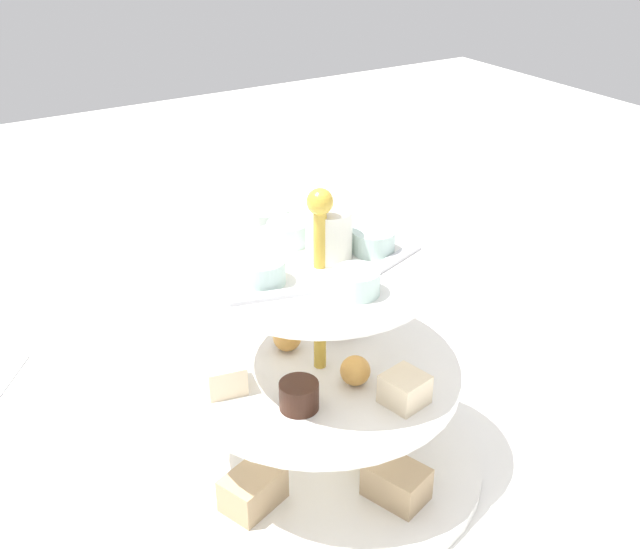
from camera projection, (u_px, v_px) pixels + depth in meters
name	position (u px, v px, depth m)	size (l,w,h in m)	color
ground_plane	(320.00, 461.00, 0.67)	(2.40, 2.40, 0.00)	white
tiered_serving_stand	(321.00, 388.00, 0.63)	(0.28, 0.28, 0.26)	white
water_glass_tall_right	(264.00, 257.00, 0.88)	(0.07, 0.07, 0.13)	silver
butter_knife_left	(617.00, 373.00, 0.78)	(0.17, 0.01, 0.00)	silver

